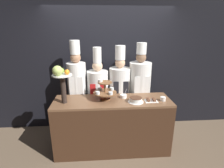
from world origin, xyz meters
TOP-DOWN VIEW (x-y plane):
  - ground_plane at (0.00, 0.00)m, footprint 14.00×14.00m
  - wall_back at (0.00, 1.18)m, footprint 10.00×0.06m
  - buffet_counter at (0.00, 0.30)m, footprint 1.96×0.60m
  - tiered_stand at (-0.13, 0.34)m, footprint 0.39×0.39m
  - fruit_pedestal at (-0.79, 0.23)m, footprint 0.31×0.31m
  - cake_round at (0.37, 0.19)m, footprint 0.25×0.25m
  - cup_white at (0.83, 0.21)m, footprint 0.09×0.09m
  - cake_square_tray at (0.63, 0.22)m, footprint 0.21×0.17m
  - serving_bowl_far at (0.20, 0.39)m, footprint 0.11×0.11m
  - chef_left at (-0.63, 0.80)m, footprint 0.35×0.35m
  - chef_center_left at (-0.24, 0.80)m, footprint 0.40×0.40m
  - chef_center_right at (0.18, 0.80)m, footprint 0.40×0.40m
  - chef_right at (0.57, 0.80)m, footprint 0.41×0.41m

SIDE VIEW (x-z plane):
  - ground_plane at x=0.00m, z-range 0.00..0.00m
  - buffet_counter at x=0.00m, z-range 0.00..0.95m
  - chef_center_left at x=-0.24m, z-range 0.04..1.81m
  - chef_center_right at x=0.18m, z-range 0.06..1.86m
  - cake_square_tray at x=0.63m, z-range 0.94..0.99m
  - serving_bowl_far at x=0.20m, z-range 0.90..1.06m
  - cup_white at x=0.83m, z-range 0.95..1.02m
  - cake_round at x=0.37m, z-range 0.95..1.03m
  - chef_right at x=0.57m, z-range 0.09..1.94m
  - chef_left at x=-0.63m, z-range 0.10..2.00m
  - tiered_stand at x=-0.13m, z-range 0.93..1.28m
  - fruit_pedestal at x=-0.79m, z-range 1.07..1.69m
  - wall_back at x=0.00m, z-range 0.00..2.80m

